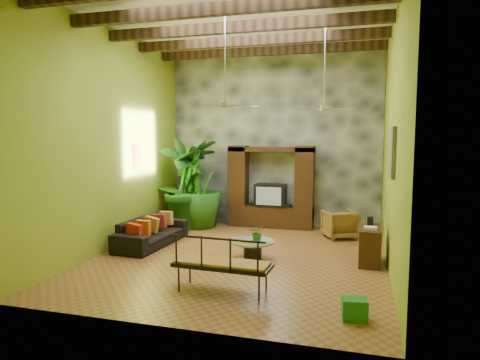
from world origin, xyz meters
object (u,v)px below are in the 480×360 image
(iron_bench, at_px, (221,262))
(side_console, at_px, (370,245))
(tall_plant_b, at_px, (184,188))
(coffee_table, at_px, (253,247))
(sofa, at_px, (152,232))
(wicker_armchair, at_px, (340,224))
(tall_plant_a, at_px, (184,183))
(ceiling_fan_back, at_px, (324,99))
(tall_plant_c, at_px, (198,184))
(green_bin, at_px, (354,309))
(ceiling_fan_front, at_px, (225,94))
(entertainment_center, at_px, (271,193))

(iron_bench, xyz_separation_m, side_console, (2.38, 2.39, -0.16))
(tall_plant_b, height_order, coffee_table, tall_plant_b)
(sofa, distance_m, tall_plant_b, 2.13)
(wicker_armchair, distance_m, side_console, 2.16)
(tall_plant_a, bearing_deg, ceiling_fan_back, -17.36)
(tall_plant_c, xyz_separation_m, side_console, (4.62, -2.28, -0.87))
(wicker_armchair, distance_m, tall_plant_b, 4.34)
(sofa, distance_m, tall_plant_a, 2.24)
(green_bin, bearing_deg, side_console, 85.10)
(coffee_table, xyz_separation_m, green_bin, (2.11, -2.47, -0.10))
(ceiling_fan_back, relative_size, wicker_armchair, 2.39)
(ceiling_fan_front, relative_size, tall_plant_a, 0.74)
(ceiling_fan_back, height_order, sofa, ceiling_fan_back)
(tall_plant_a, bearing_deg, tall_plant_c, 20.75)
(side_console, bearing_deg, green_bin, -94.55)
(ceiling_fan_back, xyz_separation_m, iron_bench, (-1.33, -3.30, -2.87))
(wicker_armchair, bearing_deg, coffee_table, 30.27)
(tall_plant_c, height_order, iron_bench, tall_plant_c)
(coffee_table, distance_m, iron_bench, 2.03)
(coffee_table, bearing_deg, iron_bench, -90.81)
(entertainment_center, distance_m, green_bin, 6.23)
(sofa, bearing_deg, iron_bench, -131.12)
(wicker_armchair, xyz_separation_m, green_bin, (0.45, -4.89, -0.20))
(ceiling_fan_back, bearing_deg, green_bin, -77.88)
(wicker_armchair, bearing_deg, iron_bench, 43.86)
(ceiling_fan_front, distance_m, tall_plant_c, 4.07)
(tall_plant_b, bearing_deg, side_console, -22.72)
(tall_plant_c, bearing_deg, entertainment_center, 16.23)
(ceiling_fan_front, xyz_separation_m, green_bin, (2.61, -2.16, -3.25))
(sofa, bearing_deg, tall_plant_a, 3.85)
(iron_bench, bearing_deg, green_bin, -9.48)
(wicker_armchair, bearing_deg, tall_plant_c, -28.63)
(entertainment_center, relative_size, ceiling_fan_back, 1.29)
(tall_plant_b, distance_m, coffee_table, 3.69)
(wicker_armchair, bearing_deg, green_bin, 69.98)
(ceiling_fan_front, relative_size, side_console, 2.00)
(ceiling_fan_back, xyz_separation_m, wicker_armchair, (0.36, 1.13, -3.05))
(ceiling_fan_front, distance_m, coffee_table, 3.20)
(entertainment_center, xyz_separation_m, sofa, (-2.30, -2.75, -0.65))
(tall_plant_a, bearing_deg, coffee_table, -43.84)
(ceiling_fan_back, bearing_deg, ceiling_fan_front, -138.37)
(iron_bench, bearing_deg, wicker_armchair, 71.59)
(ceiling_fan_front, height_order, side_console, ceiling_fan_front)
(sofa, xyz_separation_m, side_console, (4.95, -0.11, 0.05))
(entertainment_center, distance_m, iron_bench, 5.27)
(green_bin, bearing_deg, sofa, 147.94)
(ceiling_fan_back, bearing_deg, tall_plant_b, 163.47)
(sofa, relative_size, tall_plant_a, 0.87)
(sofa, xyz_separation_m, green_bin, (4.71, -2.95, -0.17))
(ceiling_fan_front, xyz_separation_m, tall_plant_b, (-2.11, 2.76, -2.27))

